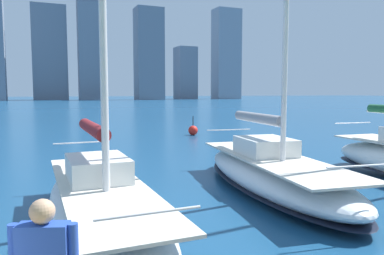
% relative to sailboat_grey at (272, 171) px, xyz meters
% --- Properties ---
extents(city_skyline, '(170.02, 23.80, 50.42)m').
position_rel_sailboat_grey_xyz_m(city_skyline, '(2.72, -153.42, 19.03)').
color(city_skyline, gray).
rests_on(city_skyline, ground).
extents(sailboat_grey, '(3.73, 9.02, 9.98)m').
position_rel_sailboat_grey_xyz_m(sailboat_grey, '(0.00, 0.00, 0.00)').
color(sailboat_grey, silver).
rests_on(sailboat_grey, ground).
extents(sailboat_maroon, '(2.30, 8.41, 12.00)m').
position_rel_sailboat_grey_xyz_m(sailboat_maroon, '(5.52, 1.23, 0.01)').
color(sailboat_maroon, silver).
rests_on(sailboat_maroon, ground).
extents(channel_buoy, '(0.70, 0.70, 1.40)m').
position_rel_sailboat_grey_xyz_m(channel_buoy, '(-3.76, -15.29, -0.28)').
color(channel_buoy, red).
rests_on(channel_buoy, ground).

